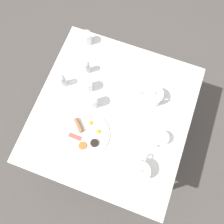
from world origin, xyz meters
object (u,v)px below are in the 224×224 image
at_px(breakfast_plate, 87,134).
at_px(wine_glass_spare, 93,101).
at_px(teacup_with_saucer_left, 161,139).
at_px(water_glass_short, 87,38).
at_px(salt_grinder, 87,67).
at_px(water_glass_tall, 88,85).
at_px(pepper_grinder, 63,80).
at_px(knife_by_plate, 135,65).
at_px(teapot_near, 152,96).
at_px(fork_by_plate, 106,53).
at_px(teapot_far, 139,171).

distance_m(breakfast_plate, wine_glass_spare, 0.20).
relative_size(teacup_with_saucer_left, wine_glass_spare, 1.28).
bearing_deg(wine_glass_spare, water_glass_short, -153.43).
distance_m(teacup_with_saucer_left, salt_grinder, 0.66).
bearing_deg(water_glass_tall, teacup_with_saucer_left, 73.00).
height_order(pepper_grinder, knife_by_plate, pepper_grinder).
bearing_deg(salt_grinder, teacup_with_saucer_left, 64.89).
relative_size(teapot_near, knife_by_plate, 1.04).
relative_size(pepper_grinder, salt_grinder, 1.00).
bearing_deg(teapot_near, fork_by_plate, 148.60).
distance_m(teapot_near, teacup_with_saucer_left, 0.27).
bearing_deg(pepper_grinder, teacup_with_saucer_left, 79.05).
relative_size(teapot_far, wine_glass_spare, 1.79).
xyz_separation_m(teacup_with_saucer_left, water_glass_tall, (-0.16, -0.54, 0.02)).
height_order(teapot_far, pepper_grinder, teapot_far).
relative_size(teacup_with_saucer_left, water_glass_tall, 1.51).
height_order(water_glass_tall, knife_by_plate, water_glass_tall).
bearing_deg(salt_grinder, teapot_near, 84.45).
bearing_deg(teapot_near, knife_by_plate, 128.35).
relative_size(water_glass_tall, wine_glass_spare, 0.85).
relative_size(teacup_with_saucer_left, fork_by_plate, 1.10).
distance_m(teapot_far, teacup_with_saucer_left, 0.24).
relative_size(water_glass_short, knife_by_plate, 0.48).
bearing_deg(water_glass_tall, knife_by_plate, 137.99).
distance_m(salt_grinder, fork_by_plate, 0.19).
height_order(teapot_near, salt_grinder, teapot_near).
height_order(breakfast_plate, teapot_near, teapot_near).
bearing_deg(fork_by_plate, wine_glass_spare, 8.59).
xyz_separation_m(wine_glass_spare, knife_by_plate, (-0.36, 0.17, -0.06)).
xyz_separation_m(teapot_far, water_glass_short, (-0.71, -0.61, -0.01)).
height_order(water_glass_short, knife_by_plate, water_glass_short).
height_order(water_glass_short, fork_by_plate, water_glass_short).
relative_size(teapot_far, water_glass_tall, 2.11).
xyz_separation_m(water_glass_tall, water_glass_short, (-0.32, -0.13, -0.00)).
bearing_deg(fork_by_plate, water_glass_short, -104.02).
bearing_deg(pepper_grinder, teapot_far, 60.37).
bearing_deg(water_glass_tall, teapot_near, 99.43).
distance_m(water_glass_short, pepper_grinder, 0.35).
bearing_deg(salt_grinder, breakfast_plate, 21.36).
bearing_deg(teapot_near, salt_grinder, 171.26).
height_order(teapot_far, knife_by_plate, teapot_far).
bearing_deg(teapot_near, breakfast_plate, -133.60).
bearing_deg(wine_glass_spare, knife_by_plate, 155.04).
height_order(teacup_with_saucer_left, water_glass_tall, water_glass_tall).
bearing_deg(wine_glass_spare, teapot_near, 115.58).
relative_size(breakfast_plate, water_glass_tall, 2.86).
distance_m(breakfast_plate, teapot_near, 0.47).
height_order(teapot_near, water_glass_tall, teapot_near).
distance_m(wine_glass_spare, pepper_grinder, 0.24).
height_order(breakfast_plate, wine_glass_spare, wine_glass_spare).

